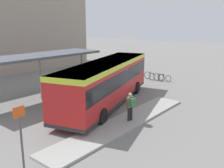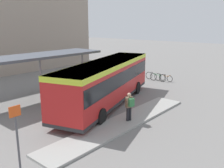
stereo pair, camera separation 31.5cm
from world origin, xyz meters
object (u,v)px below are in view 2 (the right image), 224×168
city_bus (107,80)px  bicycle_green (158,77)px  bicycle_orange (166,78)px  potted_planter_near_shelter (83,88)px  bicycle_white (153,76)px  pedestrian_waiting (129,105)px  platform_sign (17,138)px

city_bus → bicycle_green: (8.72, 0.93, -1.40)m
bicycle_orange → potted_planter_near_shelter: size_ratio=1.03×
city_bus → bicycle_orange: 9.29m
bicycle_white → potted_planter_near_shelter: size_ratio=1.22×
pedestrian_waiting → platform_sign: 6.87m
platform_sign → bicycle_orange: bearing=11.2°
pedestrian_waiting → bicycle_green: bearing=-54.1°
city_bus → bicycle_orange: city_bus is taller
potted_planter_near_shelter → city_bus: bearing=-88.6°
pedestrian_waiting → platform_sign: bearing=104.1°
city_bus → pedestrian_waiting: city_bus is taller
bicycle_white → bicycle_orange: bearing=10.3°
city_bus → bicycle_green: 8.88m
bicycle_orange → platform_sign: (-17.74, -3.50, 1.23)m
pedestrian_waiting → bicycle_orange: size_ratio=1.10×
bicycle_orange → bicycle_white: size_ratio=0.84×
city_bus → platform_sign: city_bus is taller
pedestrian_waiting → potted_planter_near_shelter: bearing=-2.2°
bicycle_white → platform_sign: bearing=-74.8°
pedestrian_waiting → bicycle_white: (10.65, 4.81, -0.69)m
city_bus → potted_planter_near_shelter: (-0.06, 2.39, -1.02)m
city_bus → pedestrian_waiting: (-1.72, -3.24, -0.71)m
bicycle_green → pedestrian_waiting: bearing=109.3°
pedestrian_waiting → bicycle_orange: (10.89, 3.51, -0.75)m
bicycle_white → pedestrian_waiting: bearing=-65.8°
bicycle_orange → bicycle_green: (-0.46, 0.66, 0.05)m
bicycle_green → potted_planter_near_shelter: potted_planter_near_shelter is taller
bicycle_white → platform_sign: size_ratio=0.64×
pedestrian_waiting → bicycle_white: size_ratio=0.93×
bicycle_white → platform_sign: platform_sign is taller
pedestrian_waiting → bicycle_green: 11.25m
bicycle_green → potted_planter_near_shelter: bearing=78.1°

